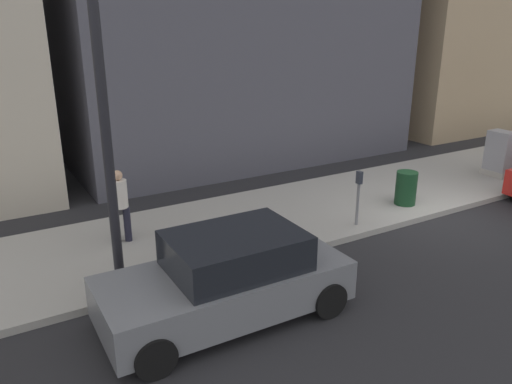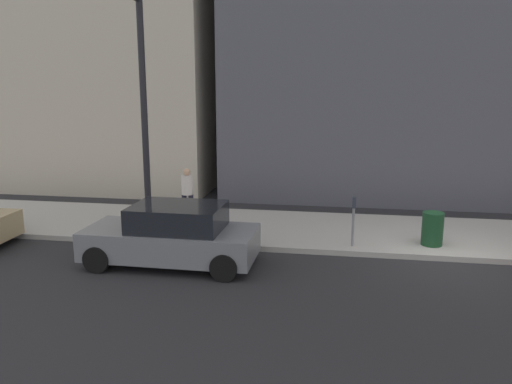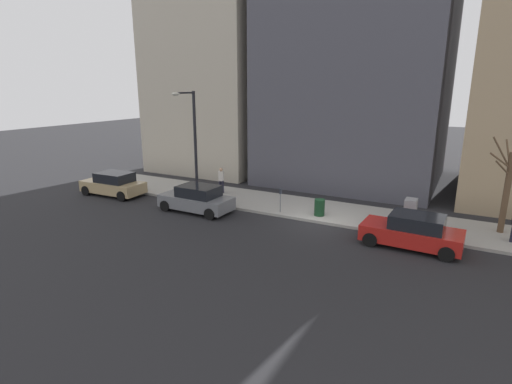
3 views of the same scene
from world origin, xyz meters
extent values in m
plane|color=#232326|center=(0.00, 0.00, 0.00)|extent=(120.00, 120.00, 0.00)
cube|color=#9E9B93|center=(2.00, 0.00, 0.07)|extent=(4.00, 36.00, 0.15)
cube|color=red|center=(-1.00, -4.60, 0.57)|extent=(1.96, 4.26, 0.70)
cube|color=black|center=(-1.01, -4.80, 1.22)|extent=(1.68, 2.26, 0.60)
cylinder|color=black|center=(-1.79, -3.02, 0.32)|extent=(0.24, 0.65, 0.64)
cylinder|color=black|center=(-0.09, -3.08, 0.32)|extent=(0.24, 0.65, 0.64)
cylinder|color=black|center=(-1.91, -6.11, 0.32)|extent=(0.24, 0.65, 0.64)
cylinder|color=black|center=(-0.21, -6.18, 0.32)|extent=(0.24, 0.65, 0.64)
cube|color=slate|center=(-1.29, 6.89, 0.57)|extent=(1.85, 4.22, 0.70)
cube|color=black|center=(-1.29, 6.69, 1.22)|extent=(1.62, 2.22, 0.60)
cylinder|color=black|center=(-2.12, 8.45, 0.32)|extent=(0.23, 0.64, 0.64)
cylinder|color=black|center=(-0.42, 8.43, 0.32)|extent=(0.23, 0.64, 0.64)
cylinder|color=black|center=(-2.16, 5.35, 0.32)|extent=(0.23, 0.64, 0.64)
cylinder|color=black|center=(-0.46, 5.33, 0.32)|extent=(0.23, 0.64, 0.64)
cube|color=tan|center=(-1.03, 13.79, 0.57)|extent=(1.95, 4.26, 0.70)
cube|color=black|center=(-1.02, 13.59, 1.22)|extent=(1.68, 2.25, 0.60)
cylinder|color=black|center=(-1.93, 15.31, 0.32)|extent=(0.24, 0.65, 0.64)
cylinder|color=black|center=(-0.23, 15.37, 0.32)|extent=(0.24, 0.65, 0.64)
cylinder|color=black|center=(-1.82, 12.21, 0.32)|extent=(0.24, 0.65, 0.64)
cylinder|color=black|center=(-0.12, 12.27, 0.32)|extent=(0.24, 0.65, 0.64)
cylinder|color=slate|center=(0.45, 2.43, 0.68)|extent=(0.07, 0.07, 1.05)
cube|color=#2D333D|center=(0.45, 2.43, 1.35)|extent=(0.14, 0.10, 0.30)
cube|color=#A8A399|center=(1.30, -4.21, 0.24)|extent=(0.83, 0.61, 0.18)
cube|color=#939399|center=(1.30, -4.21, 0.96)|extent=(0.75, 0.55, 1.25)
cylinder|color=black|center=(0.55, 8.18, 3.40)|extent=(0.18, 0.18, 6.50)
cylinder|color=black|center=(-0.25, 8.18, 6.55)|extent=(1.60, 0.10, 0.10)
ellipsoid|color=beige|center=(-1.05, 8.18, 6.50)|extent=(0.56, 0.32, 0.20)
cylinder|color=brown|center=(2.60, -8.17, 2.08)|extent=(0.28, 0.28, 3.86)
cylinder|color=brown|center=(3.11, -8.04, 3.80)|extent=(1.08, 0.36, 1.38)
cylinder|color=brown|center=(2.53, -7.74, 3.93)|extent=(0.20, 0.93, 1.52)
cylinder|color=brown|center=(2.36, -7.87, 3.27)|extent=(0.50, 0.71, 0.78)
cylinder|color=brown|center=(2.44, -7.73, 3.61)|extent=(0.33, 0.96, 0.76)
cylinder|color=#14381E|center=(0.90, 0.32, 0.60)|extent=(0.56, 0.56, 0.90)
cylinder|color=#1E1E2D|center=(2.35, 7.47, 0.56)|extent=(0.16, 0.16, 0.82)
cylinder|color=#1E1E2D|center=(2.39, 7.71, 0.56)|extent=(0.16, 0.16, 0.82)
cylinder|color=silver|center=(2.37, 7.59, 1.28)|extent=(0.36, 0.36, 0.62)
sphere|color=tan|center=(2.37, 7.59, 1.70)|extent=(0.22, 0.22, 0.22)
cube|color=#BCB29E|center=(10.12, 12.78, 10.91)|extent=(9.24, 9.24, 21.83)
camera|label=1|loc=(-7.96, 10.23, 4.84)|focal=35.00mm
camera|label=2|loc=(-12.58, 2.87, 4.33)|focal=35.00mm
camera|label=3|loc=(-18.78, -6.45, 6.91)|focal=28.00mm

